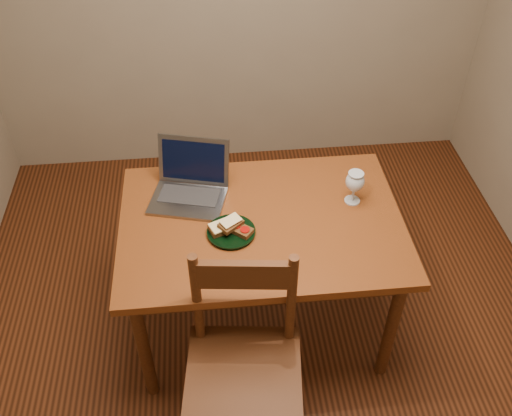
{
  "coord_description": "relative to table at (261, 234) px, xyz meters",
  "views": [
    {
      "loc": [
        -0.23,
        -1.8,
        2.54
      ],
      "look_at": [
        -0.04,
        0.1,
        0.8
      ],
      "focal_mm": 40.0,
      "sensor_mm": 36.0,
      "label": 1
    }
  ],
  "objects": [
    {
      "name": "milk_glass",
      "position": [
        0.44,
        0.09,
        0.17
      ],
      "size": [
        0.09,
        0.09,
        0.17
      ],
      "primitive_type": null,
      "color": "white",
      "rests_on": "table"
    },
    {
      "name": "chair",
      "position": [
        -0.13,
        -0.6,
        -0.11
      ],
      "size": [
        0.51,
        0.49,
        0.5
      ],
      "rotation": [
        0.0,
        0.0,
        -0.11
      ],
      "color": "#3A1C0C",
      "rests_on": "floor"
    },
    {
      "name": "laptop",
      "position": [
        -0.32,
        0.23,
        0.15
      ],
      "size": [
        0.41,
        0.39,
        0.25
      ],
      "rotation": [
        0.0,
        0.0,
        -0.25
      ],
      "color": "slate",
      "rests_on": "table"
    },
    {
      "name": "table",
      "position": [
        0.0,
        0.0,
        0.0
      ],
      "size": [
        1.3,
        0.9,
        0.74
      ],
      "color": "#55290E",
      "rests_on": "floor"
    },
    {
      "name": "sandwich_cheese",
      "position": [
        -0.18,
        -0.06,
        0.12
      ],
      "size": [
        0.13,
        0.11,
        0.04
      ],
      "primitive_type": null,
      "rotation": [
        0.0,
        0.0,
        0.37
      ],
      "color": "#381E0C",
      "rests_on": "plate"
    },
    {
      "name": "sandwich_top",
      "position": [
        -0.14,
        -0.06,
        0.15
      ],
      "size": [
        0.12,
        0.12,
        0.03
      ],
      "primitive_type": null,
      "rotation": [
        0.0,
        0.0,
        0.69
      ],
      "color": "#381E0C",
      "rests_on": "plate"
    },
    {
      "name": "sandwich_tomato",
      "position": [
        -0.1,
        -0.08,
        0.12
      ],
      "size": [
        0.12,
        0.12,
        0.03
      ],
      "primitive_type": null,
      "rotation": [
        0.0,
        0.0,
        -0.69
      ],
      "color": "#381E0C",
      "rests_on": "plate"
    },
    {
      "name": "floor",
      "position": [
        0.01,
        -0.08,
        -0.66
      ],
      "size": [
        3.2,
        3.2,
        0.02
      ],
      "primitive_type": "cube",
      "color": "black",
      "rests_on": "ground"
    },
    {
      "name": "plate",
      "position": [
        -0.14,
        -0.07,
        0.09
      ],
      "size": [
        0.22,
        0.22,
        0.02
      ],
      "primitive_type": "cylinder",
      "color": "black",
      "rests_on": "table"
    }
  ]
}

